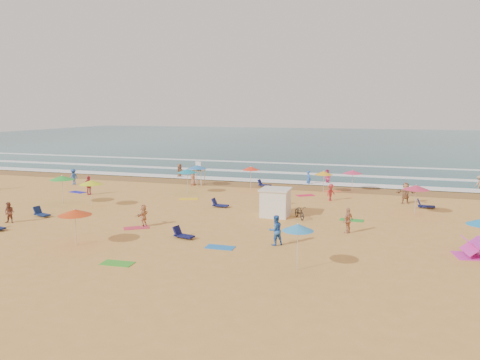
% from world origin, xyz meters
% --- Properties ---
extents(ground, '(220.00, 220.00, 0.00)m').
position_xyz_m(ground, '(0.00, 0.00, 0.00)').
color(ground, gold).
rests_on(ground, ground).
extents(ocean, '(220.00, 140.00, 0.18)m').
position_xyz_m(ocean, '(0.00, 84.00, 0.00)').
color(ocean, '#0C4756').
rests_on(ocean, ground).
extents(wet_sand, '(220.00, 220.00, 0.00)m').
position_xyz_m(wet_sand, '(0.00, 12.50, 0.01)').
color(wet_sand, olive).
rests_on(wet_sand, ground).
extents(surf_foam, '(200.00, 18.70, 0.05)m').
position_xyz_m(surf_foam, '(0.00, 21.32, 0.10)').
color(surf_foam, white).
rests_on(surf_foam, ground).
extents(cabana, '(2.00, 2.00, 2.00)m').
position_xyz_m(cabana, '(6.79, -1.06, 1.00)').
color(cabana, silver).
rests_on(cabana, ground).
extents(cabana_roof, '(2.20, 2.20, 0.12)m').
position_xyz_m(cabana_roof, '(6.79, -1.06, 2.06)').
color(cabana_roof, silver).
rests_on(cabana_roof, cabana).
extents(bicycle, '(1.47, 1.91, 0.96)m').
position_xyz_m(bicycle, '(8.69, -1.36, 0.48)').
color(bicycle, black).
rests_on(bicycle, ground).
extents(lifeguard_stand, '(1.20, 1.20, 2.10)m').
position_xyz_m(lifeguard_stand, '(-4.41, 10.82, 1.05)').
color(lifeguard_stand, white).
rests_on(lifeguard_stand, ground).
extents(beach_umbrellas, '(49.76, 25.94, 0.71)m').
position_xyz_m(beach_umbrellas, '(3.51, 0.80, 2.08)').
color(beach_umbrellas, blue).
rests_on(beach_umbrellas, ground).
extents(loungers, '(44.16, 23.20, 0.34)m').
position_xyz_m(loungers, '(7.57, -2.11, 0.17)').
color(loungers, '#0F204F').
rests_on(loungers, ground).
extents(towels, '(43.64, 26.49, 0.03)m').
position_xyz_m(towels, '(2.45, -2.54, 0.01)').
color(towels, red).
rests_on(towels, ground).
extents(beachgoers, '(47.66, 26.40, 2.10)m').
position_xyz_m(beachgoers, '(1.66, 4.53, 0.79)').
color(beachgoers, tan).
rests_on(beachgoers, ground).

